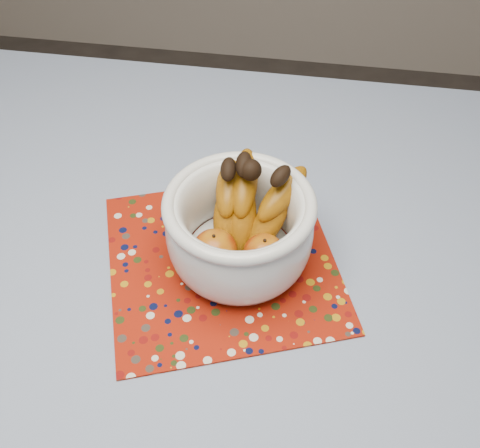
{
  "coord_description": "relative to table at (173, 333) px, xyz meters",
  "views": [
    {
      "loc": [
        0.19,
        -0.47,
        1.47
      ],
      "look_at": [
        0.09,
        0.1,
        0.84
      ],
      "focal_mm": 42.0,
      "sensor_mm": 36.0,
      "label": 1
    }
  ],
  "objects": [
    {
      "name": "placemat",
      "position": [
        0.07,
        0.09,
        0.09
      ],
      "size": [
        0.46,
        0.46,
        0.0
      ],
      "primitive_type": "cube",
      "rotation": [
        0.0,
        0.0,
        0.36
      ],
      "color": "maroon",
      "rests_on": "tablecloth"
    },
    {
      "name": "table",
      "position": [
        0.0,
        0.0,
        0.0
      ],
      "size": [
        1.2,
        1.2,
        0.75
      ],
      "color": "brown",
      "rests_on": "ground"
    },
    {
      "name": "tablecloth",
      "position": [
        0.0,
        0.0,
        0.08
      ],
      "size": [
        1.32,
        1.32,
        0.01
      ],
      "primitive_type": "cube",
      "color": "slate",
      "rests_on": "table"
    },
    {
      "name": "fruit_bowl",
      "position": [
        0.1,
        0.11,
        0.17
      ],
      "size": [
        0.25,
        0.24,
        0.18
      ],
      "color": "silver",
      "rests_on": "placemat"
    }
  ]
}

